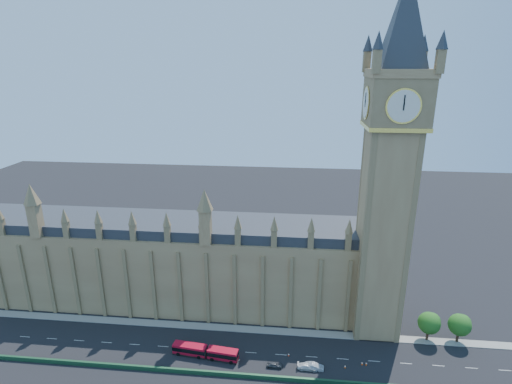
# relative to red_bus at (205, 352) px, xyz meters

# --- Properties ---
(ground) EXTENTS (400.00, 400.00, 0.00)m
(ground) POSITION_rel_red_bus_xyz_m (7.70, 2.72, -1.56)
(ground) COLOR black
(ground) RESTS_ON ground
(palace_westminster) EXTENTS (120.00, 20.00, 28.00)m
(palace_westminster) POSITION_rel_red_bus_xyz_m (-17.30, 24.72, 12.30)
(palace_westminster) COLOR #926D47
(palace_westminster) RESTS_ON ground
(elizabeth_tower) EXTENTS (20.59, 20.59, 105.00)m
(elizabeth_tower) POSITION_rel_red_bus_xyz_m (45.70, 16.72, 52.99)
(elizabeth_tower) COLOR #926D47
(elizabeth_tower) RESTS_ON ground
(bridge_parapet) EXTENTS (160.00, 0.60, 1.20)m
(bridge_parapet) POSITION_rel_red_bus_xyz_m (7.70, -6.28, -0.96)
(bridge_parapet) COLOR #1E4C2D
(bridge_parapet) RESTS_ON ground
(kerb_north) EXTENTS (160.00, 3.00, 0.16)m
(kerb_north) POSITION_rel_red_bus_xyz_m (7.70, 12.22, -1.48)
(kerb_north) COLOR gray
(kerb_north) RESTS_ON ground
(tree_east_near) EXTENTS (6.00, 6.00, 8.50)m
(tree_east_near) POSITION_rel_red_bus_xyz_m (59.92, 12.81, 4.08)
(tree_east_near) COLOR #382619
(tree_east_near) RESTS_ON ground
(tree_east_far) EXTENTS (6.00, 6.00, 8.50)m
(tree_east_far) POSITION_rel_red_bus_xyz_m (67.92, 12.81, 4.08)
(tree_east_far) COLOR #382619
(tree_east_far) RESTS_ON ground
(red_bus) EXTENTS (17.64, 4.48, 2.97)m
(red_bus) POSITION_rel_red_bus_xyz_m (0.00, 0.00, 0.00)
(red_bus) COLOR #B20B23
(red_bus) RESTS_ON ground
(car_grey) EXTENTS (3.95, 1.63, 1.34)m
(car_grey) POSITION_rel_red_bus_xyz_m (18.21, -1.99, -0.89)
(car_grey) COLOR #3B3D42
(car_grey) RESTS_ON ground
(car_silver) EXTENTS (4.98, 2.32, 1.58)m
(car_silver) POSITION_rel_red_bus_xyz_m (28.17, -1.62, -0.77)
(car_silver) COLOR #ADB0B5
(car_silver) RESTS_ON ground
(car_white) EXTENTS (5.17, 2.29, 1.48)m
(car_white) POSITION_rel_red_bus_xyz_m (26.48, -1.85, -0.83)
(car_white) COLOR silver
(car_white) RESTS_ON ground
(cone_a) EXTENTS (0.60, 0.60, 0.75)m
(cone_a) POSITION_rel_red_bus_xyz_m (21.70, 2.46, -1.19)
(cone_a) COLOR black
(cone_a) RESTS_ON ground
(cone_b) EXTENTS (0.61, 0.61, 0.77)m
(cone_b) POSITION_rel_red_bus_xyz_m (40.39, 1.13, -1.18)
(cone_b) COLOR black
(cone_b) RESTS_ON ground
(cone_c) EXTENTS (0.54, 0.54, 0.74)m
(cone_c) POSITION_rel_red_bus_xyz_m (41.44, 1.11, -1.20)
(cone_c) COLOR black
(cone_c) RESTS_ON ground
(cone_d) EXTENTS (0.50, 0.50, 0.75)m
(cone_d) POSITION_rel_red_bus_xyz_m (35.95, -0.44, -1.19)
(cone_d) COLOR black
(cone_d) RESTS_ON ground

